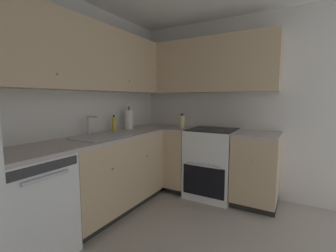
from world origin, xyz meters
TOP-DOWN VIEW (x-y plane):
  - wall_back at (0.00, 1.46)m, footprint 3.52×0.05m
  - wall_right at (1.73, 0.00)m, footprint 0.05×2.98m
  - dishwasher at (-0.58, 1.14)m, footprint 0.60×0.63m
  - lower_cabinets_back at (0.42, 1.14)m, footprint 1.38×0.62m
  - countertop_back at (0.41, 1.14)m, footprint 2.59×0.60m
  - lower_cabinets_right at (1.41, 0.03)m, footprint 0.62×1.43m
  - countertop_right at (1.41, 0.03)m, footprint 0.60×1.43m
  - oven_range at (1.43, 0.24)m, footprint 0.68×0.62m
  - upper_cabinets_back at (0.25, 1.28)m, footprint 2.27×0.34m
  - upper_cabinets_right at (1.55, 0.45)m, footprint 0.32×1.98m
  - sink at (0.27, 1.11)m, footprint 0.64×0.40m
  - faucet at (0.28, 1.32)m, footprint 0.07×0.16m
  - soap_bottle at (0.67, 1.32)m, footprint 0.06×0.06m
  - paper_towel_roll at (0.95, 1.30)m, footprint 0.11×0.11m
  - oil_bottle at (1.41, 0.70)m, footprint 0.08×0.08m

SIDE VIEW (x-z plane):
  - dishwasher at x=-0.58m, z-range 0.00..0.88m
  - lower_cabinets_right at x=1.41m, z-range 0.00..0.88m
  - lower_cabinets_back at x=0.42m, z-range 0.00..0.88m
  - oven_range at x=1.43m, z-range -0.07..1.00m
  - sink at x=0.27m, z-range 0.82..0.92m
  - countertop_back at x=0.41m, z-range 0.88..0.91m
  - countertop_right at x=1.41m, z-range 0.88..0.91m
  - soap_bottle at x=0.67m, z-range 0.90..1.11m
  - oil_bottle at x=1.41m, z-range 0.91..1.11m
  - paper_towel_roll at x=0.95m, z-range 0.88..1.21m
  - faucet at x=0.28m, z-range 0.94..1.16m
  - wall_back at x=0.00m, z-range 0.00..2.43m
  - wall_right at x=1.73m, z-range 0.00..2.43m
  - upper_cabinets_back at x=0.25m, z-range 1.42..2.15m
  - upper_cabinets_right at x=1.55m, z-range 1.42..2.15m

